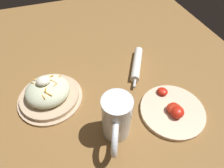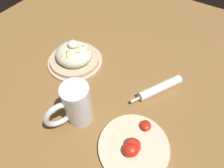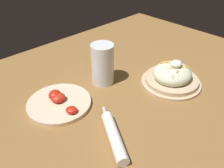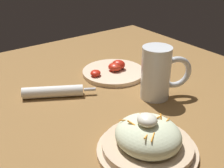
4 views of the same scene
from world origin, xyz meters
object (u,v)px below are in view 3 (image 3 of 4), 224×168
(salad_plate, at_px, (172,76))
(beer_mug, at_px, (102,66))
(napkin_roll, at_px, (113,136))
(tomato_plate, at_px, (59,102))

(salad_plate, xyz_separation_m, beer_mug, (0.18, -0.20, 0.04))
(salad_plate, height_order, napkin_roll, salad_plate)
(salad_plate, xyz_separation_m, napkin_roll, (0.36, 0.05, -0.02))
(salad_plate, bearing_deg, napkin_roll, 7.75)
(beer_mug, xyz_separation_m, napkin_roll, (0.18, 0.25, -0.05))
(tomato_plate, bearing_deg, beer_mug, -177.77)
(napkin_roll, bearing_deg, beer_mug, -126.24)
(salad_plate, relative_size, beer_mug, 1.44)
(beer_mug, relative_size, napkin_roll, 0.79)
(beer_mug, bearing_deg, tomato_plate, 2.23)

